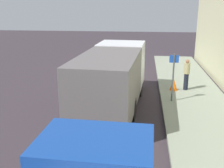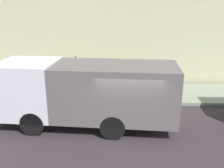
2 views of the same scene
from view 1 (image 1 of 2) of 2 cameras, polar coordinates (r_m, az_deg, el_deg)
The scene contains 6 objects.
ground at distance 11.63m, azimuth -4.19°, elevation -8.00°, with size 80.00×80.00×0.00m, color #352C33.
sidewalk at distance 11.69m, azimuth 19.18°, elevation -8.30°, with size 3.35×30.00×0.18m, color gray.
large_utility_truck at distance 12.65m, azimuth 0.21°, elevation 1.71°, with size 2.87×7.67×2.78m.
pedestrian_walking at distance 15.67m, azimuth 15.20°, elevation 2.08°, with size 0.47×0.47×1.71m.
traffic_cone_orange at distance 15.55m, azimuth 12.66°, elevation -0.16°, with size 0.43×0.43×0.61m, color orange.
street_sign_post at distance 13.51m, azimuth 12.59°, elevation 2.16°, with size 0.44×0.08×2.35m.
Camera 1 is at (2.09, -10.40, 4.76)m, focal length 44.11 mm.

